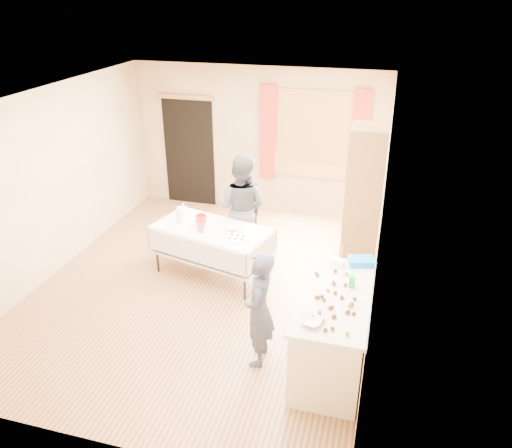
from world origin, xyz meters
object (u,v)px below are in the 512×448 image
(cabinet, at_px, (363,199))
(woman, at_px, (242,208))
(counter, at_px, (332,330))
(chair, at_px, (243,224))
(girl, at_px, (259,310))
(party_table, at_px, (212,247))

(cabinet, distance_m, woman, 1.78)
(cabinet, relative_size, counter, 1.33)
(cabinet, relative_size, chair, 2.18)
(chair, relative_size, girl, 0.71)
(counter, relative_size, party_table, 0.88)
(cabinet, bearing_deg, party_table, -156.08)
(party_table, bearing_deg, woman, 82.70)
(counter, bearing_deg, girl, -169.63)
(woman, bearing_deg, chair, -67.36)
(counter, xyz_separation_m, girl, (-0.78, -0.14, 0.22))
(party_table, bearing_deg, chair, 98.30)
(chair, bearing_deg, counter, -48.82)
(cabinet, height_order, party_table, cabinet)
(chair, xyz_separation_m, woman, (0.14, -0.49, 0.52))
(party_table, height_order, chair, chair)
(cabinet, xyz_separation_m, woman, (-1.75, -0.25, -0.24))
(cabinet, relative_size, girl, 1.55)
(cabinet, bearing_deg, woman, -171.96)
(cabinet, bearing_deg, chair, 172.59)
(party_table, xyz_separation_m, girl, (1.12, -1.60, 0.23))
(counter, xyz_separation_m, chair, (-1.78, 2.58, -0.17))
(chair, height_order, woman, woman)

